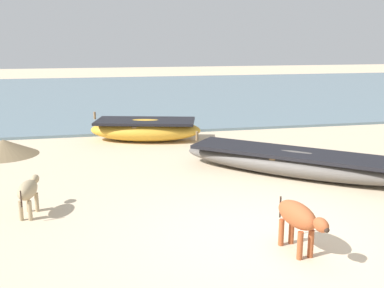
{
  "coord_description": "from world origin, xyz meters",
  "views": [
    {
      "loc": [
        -2.19,
        -5.48,
        2.7
      ],
      "look_at": [
        -0.28,
        3.38,
        0.6
      ],
      "focal_mm": 42.26,
      "sensor_mm": 36.0,
      "label": 1
    }
  ],
  "objects_px": {
    "calf_near_rust": "(298,218)",
    "calf_far_dun": "(28,191)",
    "fishing_boat_3": "(146,129)",
    "fishing_boat_2": "(296,163)"
  },
  "relations": [
    {
      "from": "fishing_boat_2",
      "to": "calf_far_dun",
      "type": "xyz_separation_m",
      "value": [
        -5.01,
        -1.09,
        0.13
      ]
    },
    {
      "from": "fishing_boat_3",
      "to": "calf_far_dun",
      "type": "relative_size",
      "value": 3.7
    },
    {
      "from": "fishing_boat_3",
      "to": "calf_far_dun",
      "type": "xyz_separation_m",
      "value": [
        -2.39,
        -4.99,
        0.09
      ]
    },
    {
      "from": "fishing_boat_2",
      "to": "calf_far_dun",
      "type": "bearing_deg",
      "value": 52.45
    },
    {
      "from": "calf_near_rust",
      "to": "calf_far_dun",
      "type": "relative_size",
      "value": 1.18
    },
    {
      "from": "fishing_boat_2",
      "to": "calf_near_rust",
      "type": "bearing_deg",
      "value": 105.62
    },
    {
      "from": "fishing_boat_3",
      "to": "calf_near_rust",
      "type": "bearing_deg",
      "value": 113.89
    },
    {
      "from": "fishing_boat_2",
      "to": "calf_near_rust",
      "type": "relative_size",
      "value": 4.32
    },
    {
      "from": "fishing_boat_3",
      "to": "calf_near_rust",
      "type": "distance_m",
      "value": 7.16
    },
    {
      "from": "calf_near_rust",
      "to": "calf_far_dun",
      "type": "distance_m",
      "value": 4.12
    }
  ]
}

